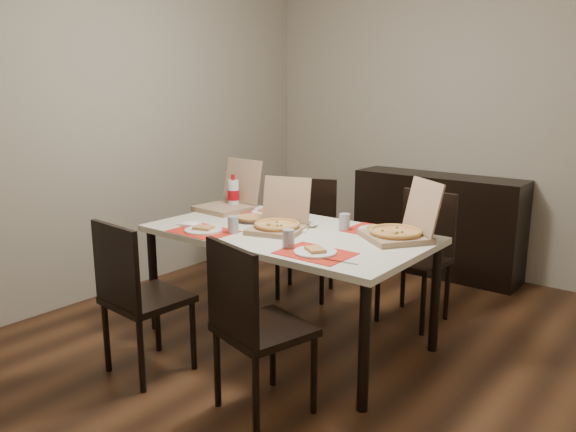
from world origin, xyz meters
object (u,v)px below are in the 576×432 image
Objects in this scene: chair_near_right at (252,322)px; chair_far_left at (307,232)px; sideboard at (437,224)px; dip_bowl at (310,225)px; chair_near_left at (136,292)px; pizza_box_center at (279,223)px; soda_bottle at (233,194)px; dining_table at (288,241)px; chair_far_right at (419,251)px.

chair_near_right is 1.00× the size of chair_far_left.
dip_bowl is at bearing -94.75° from sideboard.
pizza_box_center reaches higher than chair_near_left.
dining_table is at bearing -20.99° from soda_bottle.
chair_far_right is 2.09× the size of pizza_box_center.
soda_bottle is at bearing 136.63° from chair_near_right.
chair_near_right is at bearing 7.20° from chair_near_left.
chair_near_left is (-0.38, -0.92, -0.17)m from dining_table.
dip_bowl is (-0.37, 1.00, 0.25)m from chair_near_right.
sideboard is 1.80m from dip_bowl.
chair_near_left is at bearing -101.27° from sideboard.
soda_bottle is (-1.17, 1.11, 0.35)m from chair_near_right.
chair_far_left reaches higher than dip_bowl.
dip_bowl is (0.09, 0.21, -0.04)m from pizza_box_center.
dining_table is 0.93m from chair_near_right.
chair_far_left is (-0.62, -1.13, 0.06)m from sideboard.
chair_near_right reaches higher than dip_bowl.
sideboard reaches higher than dining_table.
chair_near_left is 1.00× the size of chair_far_left.
pizza_box_center is 1.68× the size of soda_bottle.
chair_near_left and chair_far_left have the same top height.
pizza_box_center is at bearing -24.43° from soda_bottle.
soda_bottle is at bearing 155.57° from pizza_box_center.
dining_table is at bearing 67.26° from chair_near_left.
chair_far_right is at bearing 59.20° from dining_table.
dip_bowl is 0.81m from soda_bottle.
pizza_box_center is (-0.57, -0.90, 0.29)m from chair_far_right.
chair_far_left is 2.09× the size of pizza_box_center.
chair_near_right is at bearing -85.27° from sideboard.
dip_bowl is (-0.15, -1.76, 0.31)m from sideboard.
dining_table is 0.13m from pizza_box_center.
chair_near_left is 8.96× the size of dip_bowl.
pizza_box_center is 0.24m from dip_bowl.
chair_far_right is (0.90, 1.79, 0.00)m from chair_near_left.
pizza_box_center reaches higher than sideboard.
chair_near_right is (0.23, -2.76, 0.06)m from sideboard.
soda_bottle is (-1.28, -0.58, 0.35)m from chair_far_right.
chair_near_right is 1.10m from dip_bowl.
chair_near_left is 3.52× the size of soda_bottle.
pizza_box_center is (-0.05, -0.03, 0.12)m from dining_table.
chair_far_left is at bearing 114.58° from pizza_box_center.
pizza_box_center is at bearing -122.30° from chair_far_right.
chair_far_left is 0.71m from soda_bottle.
chair_far_left is at bearing -118.91° from sideboard.
dip_bowl is at bearing 77.83° from dining_table.
dip_bowl is at bearing -124.89° from chair_far_right.
sideboard is 0.83× the size of dining_table.
chair_far_right reaches higher than sideboard.
chair_near_right and chair_far_right have the same top height.
chair_near_right is at bearing -43.37° from soda_bottle.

